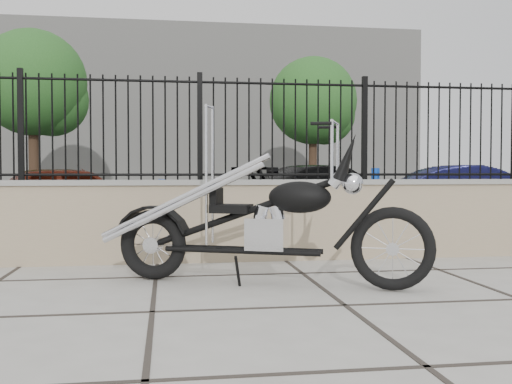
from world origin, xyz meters
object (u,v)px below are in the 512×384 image
at_px(chopper_motorcycle, 261,193).
at_px(car_blue, 476,194).
at_px(car_red, 74,197).
at_px(car_black, 330,193).

bearing_deg(chopper_motorcycle, car_blue, 70.61).
bearing_deg(car_red, car_black, -97.50).
relative_size(car_black, car_blue, 1.15).
height_order(chopper_motorcycle, car_black, chopper_motorcycle).
relative_size(chopper_motorcycle, car_black, 0.70).
height_order(car_red, car_black, car_black).
height_order(chopper_motorcycle, car_blue, chopper_motorcycle).
distance_m(chopper_motorcycle, car_blue, 7.98).
height_order(chopper_motorcycle, car_red, chopper_motorcycle).
distance_m(car_black, car_blue, 2.98).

